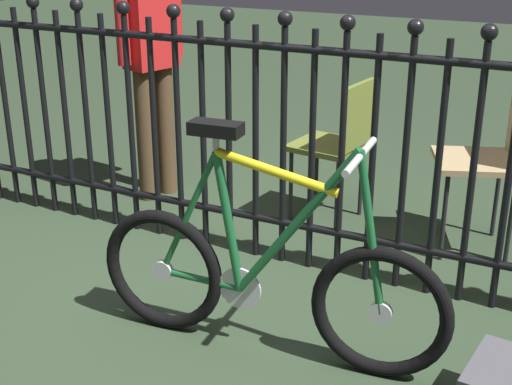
{
  "coord_description": "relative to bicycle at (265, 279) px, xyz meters",
  "views": [
    {
      "loc": [
        1.43,
        -2.31,
        1.65
      ],
      "look_at": [
        0.19,
        0.2,
        0.55
      ],
      "focal_mm": 49.91,
      "sensor_mm": 36.0,
      "label": 1
    }
  ],
  "objects": [
    {
      "name": "chair_tan",
      "position": [
        0.62,
        1.36,
        0.21
      ],
      "size": [
        0.53,
        0.53,
        0.84
      ],
      "color": "black",
      "rests_on": "ground"
    },
    {
      "name": "person_visitor",
      "position": [
        -1.35,
        1.25,
        0.64
      ],
      "size": [
        0.25,
        0.46,
        1.61
      ],
      "color": "#4C3823",
      "rests_on": "ground"
    },
    {
      "name": "ground_plane",
      "position": [
        -0.37,
        0.09,
        -0.32
      ],
      "size": [
        20.0,
        20.0,
        0.0
      ],
      "primitive_type": "plane",
      "color": "#2E3F2A"
    },
    {
      "name": "chair_olive",
      "position": [
        -0.2,
        1.37,
        0.18
      ],
      "size": [
        0.42,
        0.42,
        0.81
      ],
      "color": "black",
      "rests_on": "ground"
    },
    {
      "name": "bicycle",
      "position": [
        0.0,
        0.0,
        0.0
      ],
      "size": [
        1.45,
        0.4,
        0.93
      ],
      "color": "black",
      "rests_on": "ground"
    },
    {
      "name": "iron_fence",
      "position": [
        -0.45,
        0.76,
        0.34
      ],
      "size": [
        4.63,
        0.07,
        1.29
      ],
      "color": "black",
      "rests_on": "ground"
    }
  ]
}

